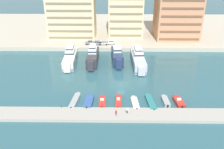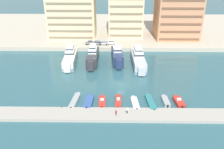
# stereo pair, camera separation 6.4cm
# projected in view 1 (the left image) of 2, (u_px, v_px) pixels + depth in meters

# --- Properties ---
(ground_plane) EXTENTS (400.00, 400.00, 0.00)m
(ground_plane) POSITION_uv_depth(u_px,v_px,m) (121.00, 85.00, 78.28)
(ground_plane) COLOR #2D5B66
(quay_promenade) EXTENTS (180.00, 70.00, 1.67)m
(quay_promenade) POSITION_uv_depth(u_px,v_px,m) (119.00, 29.00, 137.98)
(quay_promenade) COLOR #BCB29E
(quay_promenade) RESTS_ON ground
(pier_dock) EXTENTS (120.00, 5.69, 0.78)m
(pier_dock) POSITION_uv_depth(u_px,v_px,m) (122.00, 115.00, 62.89)
(pier_dock) COLOR #A8A399
(pier_dock) RESTS_ON ground
(yacht_ivory_far_left) EXTENTS (4.99, 19.81, 7.93)m
(yacht_ivory_far_left) POSITION_uv_depth(u_px,v_px,m) (70.00, 57.00, 94.65)
(yacht_ivory_far_left) COLOR silver
(yacht_ivory_far_left) RESTS_ON ground
(yacht_charcoal_left) EXTENTS (3.88, 17.14, 8.45)m
(yacht_charcoal_left) POSITION_uv_depth(u_px,v_px,m) (93.00, 57.00, 94.03)
(yacht_charcoal_left) COLOR #333338
(yacht_charcoal_left) RESTS_ON ground
(yacht_navy_mid_left) EXTENTS (4.77, 15.91, 7.59)m
(yacht_navy_mid_left) POSITION_uv_depth(u_px,v_px,m) (117.00, 56.00, 94.71)
(yacht_navy_mid_left) COLOR navy
(yacht_navy_mid_left) RESTS_ON ground
(yacht_silver_center_left) EXTENTS (4.90, 20.66, 8.22)m
(yacht_silver_center_left) POSITION_uv_depth(u_px,v_px,m) (138.00, 59.00, 92.47)
(yacht_silver_center_left) COLOR silver
(yacht_silver_center_left) RESTS_ON ground
(motorboat_grey_far_left) EXTENTS (2.40, 8.50, 0.91)m
(motorboat_grey_far_left) POSITION_uv_depth(u_px,v_px,m) (75.00, 101.00, 69.03)
(motorboat_grey_far_left) COLOR #9EA3A8
(motorboat_grey_far_left) RESTS_ON ground
(motorboat_blue_left) EXTENTS (2.56, 7.48, 1.06)m
(motorboat_blue_left) POSITION_uv_depth(u_px,v_px,m) (89.00, 102.00, 68.32)
(motorboat_blue_left) COLOR #33569E
(motorboat_blue_left) RESTS_ON ground
(motorboat_red_mid_left) EXTENTS (2.05, 6.54, 1.42)m
(motorboat_red_mid_left) POSITION_uv_depth(u_px,v_px,m) (102.00, 102.00, 68.35)
(motorboat_red_mid_left) COLOR red
(motorboat_red_mid_left) RESTS_ON ground
(motorboat_red_center_left) EXTENTS (1.77, 7.31, 1.36)m
(motorboat_red_center_left) POSITION_uv_depth(u_px,v_px,m) (118.00, 101.00, 68.76)
(motorboat_red_center_left) COLOR red
(motorboat_red_center_left) RESTS_ON ground
(motorboat_white_center) EXTENTS (2.22, 7.07, 1.29)m
(motorboat_white_center) POSITION_uv_depth(u_px,v_px,m) (135.00, 103.00, 67.85)
(motorboat_white_center) COLOR white
(motorboat_white_center) RESTS_ON ground
(motorboat_teal_center_right) EXTENTS (2.50, 8.67, 0.94)m
(motorboat_teal_center_right) POSITION_uv_depth(u_px,v_px,m) (151.00, 102.00, 68.19)
(motorboat_teal_center_right) COLOR teal
(motorboat_teal_center_right) RESTS_ON ground
(motorboat_grey_mid_right) EXTENTS (1.81, 5.87, 1.06)m
(motorboat_grey_mid_right) POSITION_uv_depth(u_px,v_px,m) (166.00, 101.00, 68.66)
(motorboat_grey_mid_right) COLOR #9EA3A8
(motorboat_grey_mid_right) RESTS_ON ground
(motorboat_red_right) EXTENTS (2.64, 6.14, 1.51)m
(motorboat_red_right) POSITION_uv_depth(u_px,v_px,m) (179.00, 102.00, 68.36)
(motorboat_red_right) COLOR red
(motorboat_red_right) RESTS_ON ground
(car_grey_far_left) EXTENTS (4.24, 2.22, 1.80)m
(car_grey_far_left) POSITION_uv_depth(u_px,v_px,m) (90.00, 42.00, 109.82)
(car_grey_far_left) COLOR slate
(car_grey_far_left) RESTS_ON quay_promenade
(car_grey_left) EXTENTS (4.18, 2.08, 1.80)m
(car_grey_left) POSITION_uv_depth(u_px,v_px,m) (97.00, 43.00, 109.17)
(car_grey_left) COLOR slate
(car_grey_left) RESTS_ON quay_promenade
(car_silver_mid_left) EXTENTS (4.19, 2.11, 1.80)m
(car_silver_mid_left) POSITION_uv_depth(u_px,v_px,m) (103.00, 43.00, 109.33)
(car_silver_mid_left) COLOR #B7BCC1
(car_silver_mid_left) RESTS_ON quay_promenade
(car_white_center_left) EXTENTS (4.17, 2.07, 1.80)m
(car_white_center_left) POSITION_uv_depth(u_px,v_px,m) (111.00, 42.00, 109.81)
(car_white_center_left) COLOR white
(car_white_center_left) RESTS_ON quay_promenade
(apartment_block_far_left) EXTENTS (22.16, 13.79, 26.74)m
(apartment_block_far_left) POSITION_uv_depth(u_px,v_px,m) (72.00, 11.00, 115.78)
(apartment_block_far_left) COLOR beige
(apartment_block_far_left) RESTS_ON quay_promenade
(apartment_block_left) EXTENTS (16.43, 14.18, 25.76)m
(apartment_block_left) POSITION_uv_depth(u_px,v_px,m) (126.00, 10.00, 118.87)
(apartment_block_left) COLOR beige
(apartment_block_left) RESTS_ON quay_promenade
(apartment_block_mid_left) EXTENTS (19.71, 18.39, 29.39)m
(apartment_block_mid_left) POSITION_uv_depth(u_px,v_px,m) (178.00, 8.00, 114.58)
(apartment_block_mid_left) COLOR tan
(apartment_block_mid_left) RESTS_ON quay_promenade
(pedestrian_near_edge) EXTENTS (0.44, 0.58, 1.72)m
(pedestrian_near_edge) POSITION_uv_depth(u_px,v_px,m) (116.00, 112.00, 61.51)
(pedestrian_near_edge) COLOR #4C515B
(pedestrian_near_edge) RESTS_ON pier_dock
(pedestrian_mid_deck) EXTENTS (0.67, 0.31, 1.76)m
(pedestrian_mid_deck) POSITION_uv_depth(u_px,v_px,m) (127.00, 110.00, 62.46)
(pedestrian_mid_deck) COLOR #282D3D
(pedestrian_mid_deck) RESTS_ON pier_dock
(bollard_west) EXTENTS (0.20, 0.20, 0.61)m
(bollard_west) POSITION_uv_depth(u_px,v_px,m) (62.00, 106.00, 65.16)
(bollard_west) COLOR #2D2D33
(bollard_west) RESTS_ON pier_dock
(bollard_west_mid) EXTENTS (0.20, 0.20, 0.61)m
(bollard_west_mid) POSITION_uv_depth(u_px,v_px,m) (86.00, 107.00, 65.07)
(bollard_west_mid) COLOR #2D2D33
(bollard_west_mid) RESTS_ON pier_dock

